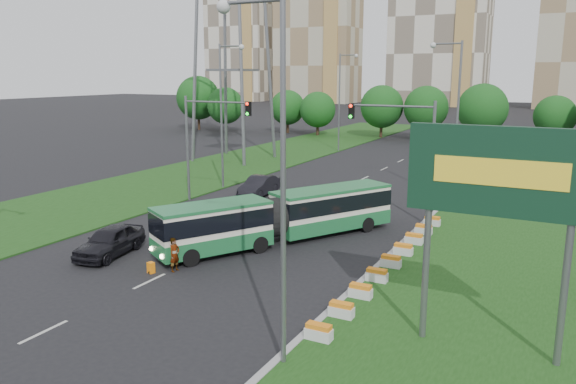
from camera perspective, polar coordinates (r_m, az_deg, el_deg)
The scene contains 19 objects.
ground at distance 30.69m, azimuth -2.18°, elevation -6.39°, with size 360.00×360.00×0.00m, color black.
grass_median at distance 34.71m, azimuth 24.00°, elevation -5.13°, with size 14.00×60.00×0.15m, color #183F12.
median_kerb at distance 35.67m, azimuth 12.80°, elevation -3.90°, with size 0.30×60.00×0.18m, color #959595.
left_verge at distance 60.62m, azimuth -5.38°, elevation 2.81°, with size 12.00×110.00×0.10m, color #183F12.
lane_markings at distance 49.50m, azimuth 6.21°, elevation 0.65°, with size 0.20×100.00×0.01m, color #B1B1AA, non-canonical shape.
flower_planters at distance 28.75m, azimuth 10.41°, elevation -6.93°, with size 1.10×18.10×0.60m, color silver, non-canonical shape.
billboard at distance 19.75m, azimuth 20.65°, elevation 0.97°, with size 6.00×0.37×8.00m.
traffic_mast_median at distance 36.86m, azimuth 12.06°, elevation 4.99°, with size 5.76×0.32×8.00m.
traffic_mast_left at distance 42.55m, azimuth -8.50°, elevation 6.03°, with size 5.76×0.32×8.00m.
street_lamps at distance 39.54m, azimuth 1.11°, elevation 6.66°, with size 36.00×60.00×12.00m, color slate, non-canonical shape.
tree_line at distance 80.61m, azimuth 24.35°, elevation 7.26°, with size 120.00×8.00×9.00m, color #124415, non-canonical shape.
apartment_tower_west at distance 192.99m, azimuth 3.07°, elevation 16.24°, with size 26.00×15.00×48.00m, color #B9B194.
apartment_tower_cwest at distance 180.43m, azimuth 15.26°, elevation 16.79°, with size 28.00×15.00×52.00m, color beige.
midrise_west at distance 206.82m, azimuth -4.79°, elevation 14.27°, with size 22.00×14.00×36.00m, color beige.
articulated_bus at distance 32.74m, azimuth -1.16°, elevation -2.45°, with size 2.33×14.96×2.46m.
car_left_near at distance 31.87m, azimuth -17.65°, elevation -4.75°, with size 1.90×4.71×1.61m, color black.
car_left_far at distance 45.09m, azimuth -2.96°, elevation 0.61°, with size 1.67×4.79×1.58m, color black.
pedestrian at distance 28.53m, azimuth -11.45°, elevation -6.25°, with size 0.63×0.41×1.72m, color gray.
shopping_trolley at distance 28.71m, azimuth -13.75°, elevation -7.48°, with size 0.32×0.34×0.55m.
Camera 1 is at (14.39, -25.32, 9.68)m, focal length 35.00 mm.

